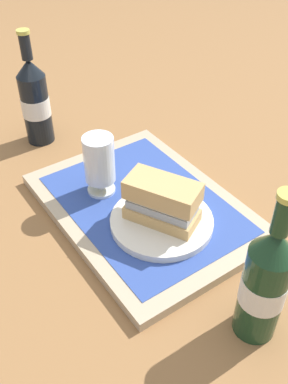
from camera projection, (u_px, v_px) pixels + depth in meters
The scene contains 8 objects.
ground_plane at pixel (144, 211), 0.88m from camera, with size 3.00×3.00×0.00m, color olive.
tray at pixel (144, 208), 0.87m from camera, with size 0.44×0.32×0.02m, color tan.
placemat at pixel (144, 204), 0.86m from camera, with size 0.38×0.27×0.00m, color #2D4793.
plate at pixel (162, 221), 0.82m from camera, with size 0.19×0.19×0.01m, color silver.
sandwich at pixel (161, 200), 0.78m from camera, with size 0.14×0.12×0.08m.
beer_glass at pixel (99, 163), 0.85m from camera, with size 0.06×0.06×0.12m.
beer_bottle at pixel (35, 101), 1.01m from camera, with size 0.07×0.07×0.27m.
second_bottle at pixel (265, 283), 0.61m from camera, with size 0.07×0.07×0.27m.
Camera 1 is at (-0.53, 0.37, 0.59)m, focal length 41.53 mm.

